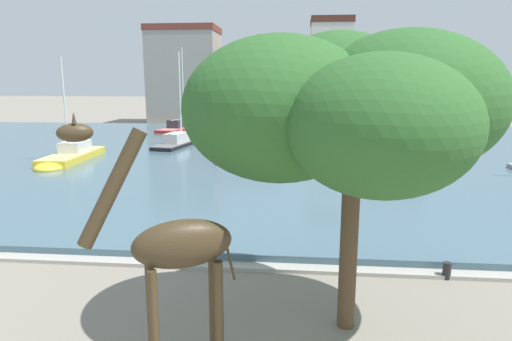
{
  "coord_description": "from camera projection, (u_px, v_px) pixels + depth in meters",
  "views": [
    {
      "loc": [
        1.1,
        -5.13,
        5.66
      ],
      "look_at": [
        -0.47,
        11.58,
        2.2
      ],
      "focal_mm": 30.71,
      "sensor_mm": 36.0,
      "label": 1
    }
  ],
  "objects": [
    {
      "name": "townhouse_tall_gabled",
      "position": [
        330.0,
        72.0,
        56.07
      ],
      "size": [
        5.23,
        5.42,
        13.32
      ],
      "color": "beige",
      "rests_on": "ground"
    },
    {
      "name": "sailboat_black",
      "position": [
        181.0,
        143.0,
        36.91
      ],
      "size": [
        3.03,
        8.05,
        7.96
      ],
      "color": "black",
      "rests_on": "ground"
    },
    {
      "name": "mooring_bollard",
      "position": [
        447.0,
        271.0,
        12.69
      ],
      "size": [
        0.24,
        0.24,
        0.5
      ],
      "primitive_type": "cylinder",
      "color": "#232326",
      "rests_on": "ground"
    },
    {
      "name": "townhouse_corner_house",
      "position": [
        396.0,
        88.0,
        55.59
      ],
      "size": [
        7.17,
        6.17,
        9.37
      ],
      "color": "#8E5142",
      "rests_on": "ground"
    },
    {
      "name": "sailboat_red",
      "position": [
        184.0,
        128.0,
        48.72
      ],
      "size": [
        3.93,
        9.74,
        9.15
      ],
      "color": "red",
      "rests_on": "ground"
    },
    {
      "name": "sailboat_yellow",
      "position": [
        69.0,
        158.0,
        29.35
      ],
      "size": [
        2.29,
        7.39,
        7.15
      ],
      "color": "gold",
      "rests_on": "ground"
    },
    {
      "name": "townhouse_end_terrace",
      "position": [
        250.0,
        93.0,
        57.24
      ],
      "size": [
        8.02,
        6.66,
        8.07
      ],
      "color": "beige",
      "rests_on": "ground"
    },
    {
      "name": "townhouse_narrow_midrow",
      "position": [
        185.0,
        75.0,
        58.73
      ],
      "size": [
        9.12,
        6.83,
        12.64
      ],
      "color": "gray",
      "rests_on": "ground"
    },
    {
      "name": "giraffe_statue",
      "position": [
        174.0,
        250.0,
        7.96
      ],
      "size": [
        2.82,
        1.66,
        5.16
      ],
      "color": "#42331E",
      "rests_on": "ground"
    },
    {
      "name": "harbor_water",
      "position": [
        282.0,
        153.0,
        33.63
      ],
      "size": [
        80.02,
        41.09,
        0.34
      ],
      "primitive_type": "cube",
      "color": "#476675",
      "rests_on": "ground"
    },
    {
      "name": "sailboat_navy",
      "position": [
        420.0,
        148.0,
        33.31
      ],
      "size": [
        2.03,
        9.51,
        7.37
      ],
      "color": "navy",
      "rests_on": "ground"
    },
    {
      "name": "quay_edge_coping",
      "position": [
        258.0,
        267.0,
        13.38
      ],
      "size": [
        80.02,
        0.5,
        0.12
      ],
      "primitive_type": "cube",
      "color": "#ADA89E",
      "rests_on": "ground"
    },
    {
      "name": "shade_tree",
      "position": [
        347.0,
        108.0,
        9.19
      ],
      "size": [
        6.76,
        6.06,
        6.78
      ],
      "color": "brown",
      "rests_on": "ground"
    }
  ]
}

